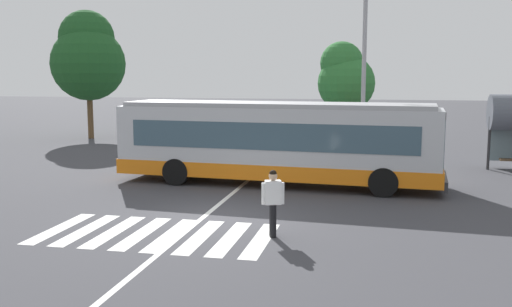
# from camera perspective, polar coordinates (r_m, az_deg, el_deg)

# --- Properties ---
(ground_plane) EXTENTS (160.00, 160.00, 0.00)m
(ground_plane) POSITION_cam_1_polar(r_m,az_deg,el_deg) (16.63, -4.20, -6.34)
(ground_plane) COLOR #3D3D42
(city_transit_bus) EXTENTS (12.17, 3.43, 3.06)m
(city_transit_bus) POSITION_cam_1_polar(r_m,az_deg,el_deg) (21.20, 2.07, 1.13)
(city_transit_bus) COLOR black
(city_transit_bus) RESTS_ON ground_plane
(pedestrian_crossing_street) EXTENTS (0.56, 0.37, 1.72)m
(pedestrian_crossing_street) POSITION_cam_1_polar(r_m,az_deg,el_deg) (14.40, 1.70, -4.60)
(pedestrian_crossing_street) COLOR black
(pedestrian_crossing_street) RESTS_ON ground_plane
(parked_car_blue) EXTENTS (1.93, 4.53, 1.35)m
(parked_car_blue) POSITION_cam_1_polar(r_m,az_deg,el_deg) (32.67, -4.50, 2.05)
(parked_car_blue) COLOR black
(parked_car_blue) RESTS_ON ground_plane
(parked_car_champagne) EXTENTS (1.99, 4.56, 1.35)m
(parked_car_champagne) POSITION_cam_1_polar(r_m,az_deg,el_deg) (31.60, 0.22, 1.87)
(parked_car_champagne) COLOR black
(parked_car_champagne) RESTS_ON ground_plane
(parked_car_teal) EXTENTS (1.91, 4.52, 1.35)m
(parked_car_teal) POSITION_cam_1_polar(r_m,az_deg,el_deg) (31.10, 4.94, 1.75)
(parked_car_teal) COLOR black
(parked_car_teal) RESTS_ON ground_plane
(parked_car_red) EXTENTS (1.93, 4.53, 1.35)m
(parked_car_red) POSITION_cam_1_polar(r_m,az_deg,el_deg) (30.79, 9.88, 1.60)
(parked_car_red) COLOR black
(parked_car_red) RESTS_ON ground_plane
(twin_arm_street_lamp) EXTENTS (4.62, 0.32, 8.61)m
(twin_arm_street_lamp) POSITION_cam_1_polar(r_m,az_deg,el_deg) (27.17, 10.78, 10.41)
(twin_arm_street_lamp) COLOR #939399
(twin_arm_street_lamp) RESTS_ON ground_plane
(background_tree_left) EXTENTS (4.67, 4.67, 8.14)m
(background_tree_left) POSITION_cam_1_polar(r_m,az_deg,el_deg) (38.22, -16.45, 9.31)
(background_tree_left) COLOR brown
(background_tree_left) RESTS_ON ground_plane
(background_tree_right) EXTENTS (3.49, 3.49, 6.08)m
(background_tree_right) POSITION_cam_1_polar(r_m,az_deg,el_deg) (35.43, 8.86, 7.51)
(background_tree_right) COLOR brown
(background_tree_right) RESTS_ON ground_plane
(crosswalk_painted_stripes) EXTENTS (5.95, 3.13, 0.01)m
(crosswalk_painted_stripes) POSITION_cam_1_polar(r_m,az_deg,el_deg) (15.09, -9.91, -7.92)
(crosswalk_painted_stripes) COLOR silver
(crosswalk_painted_stripes) RESTS_ON ground_plane
(lane_center_line) EXTENTS (0.16, 24.00, 0.01)m
(lane_center_line) POSITION_cam_1_polar(r_m,az_deg,el_deg) (18.58, -3.37, -4.81)
(lane_center_line) COLOR silver
(lane_center_line) RESTS_ON ground_plane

